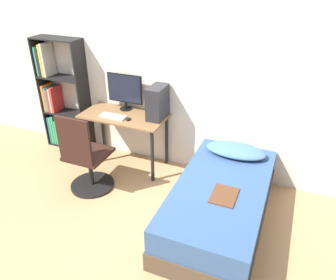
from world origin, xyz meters
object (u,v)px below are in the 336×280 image
object	(u,v)px
bed	(220,203)
bookshelf	(58,99)
keyboard	(113,116)
pc_tower	(157,102)
office_chair	(86,162)
monitor	(125,90)

from	to	relation	value
bed	bookshelf	bearing A→B (deg)	163.71
bookshelf	keyboard	bearing A→B (deg)	-13.26
pc_tower	office_chair	bearing A→B (deg)	-126.99
monitor	pc_tower	world-z (taller)	monitor
bed	monitor	bearing A→B (deg)	152.22
pc_tower	monitor	bearing A→B (deg)	170.10
office_chair	pc_tower	bearing A→B (deg)	53.01
bookshelf	bed	distance (m)	2.78
keyboard	bookshelf	bearing A→B (deg)	166.74
monitor	bookshelf	bearing A→B (deg)	-178.01
bed	keyboard	distance (m)	1.72
office_chair	monitor	world-z (taller)	monitor
keyboard	pc_tower	world-z (taller)	pc_tower
bookshelf	monitor	world-z (taller)	bookshelf
office_chair	keyboard	distance (m)	0.68
bed	keyboard	xyz separation A→B (m)	(-1.56, 0.52, 0.51)
bed	monitor	size ratio (longest dim) A/B	3.67
bookshelf	monitor	size ratio (longest dim) A/B	3.24
bed	keyboard	bearing A→B (deg)	161.68
office_chair	pc_tower	distance (m)	1.12
office_chair	bed	bearing A→B (deg)	2.10
office_chair	pc_tower	size ratio (longest dim) A/B	2.48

